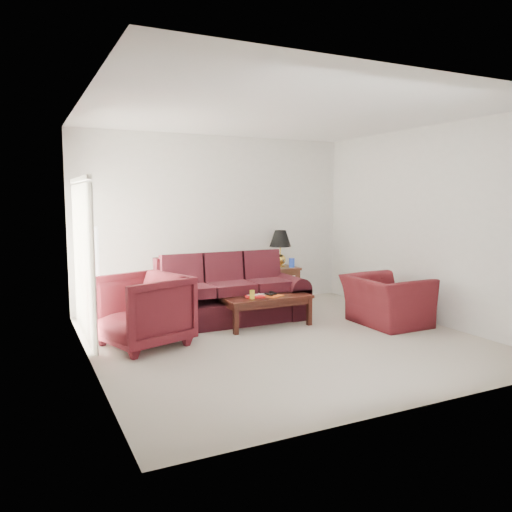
{
  "coord_description": "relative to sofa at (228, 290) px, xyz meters",
  "views": [
    {
      "loc": [
        -3.21,
        -5.81,
        1.91
      ],
      "look_at": [
        0.0,
        0.85,
        1.05
      ],
      "focal_mm": 35.0,
      "sensor_mm": 36.0,
      "label": 1
    }
  ],
  "objects": [
    {
      "name": "picture_frame",
      "position": [
        1.26,
        1.05,
        0.23
      ],
      "size": [
        0.14,
        0.16,
        0.05
      ],
      "primitive_type": "cube",
      "rotation": [
        1.36,
        0.0,
        -0.18
      ],
      "color": "silver",
      "rests_on": "end_table"
    },
    {
      "name": "yellow_glass",
      "position": [
        0.11,
        -0.63,
        0.03
      ],
      "size": [
        0.1,
        0.1,
        0.13
      ],
      "primitive_type": "cylinder",
      "rotation": [
        0.0,
        0.0,
        0.36
      ],
      "color": "gold",
      "rests_on": "coffee_table"
    },
    {
      "name": "remote_a",
      "position": [
        0.42,
        -0.56,
        -0.01
      ],
      "size": [
        0.06,
        0.17,
        0.02
      ],
      "primitive_type": "cube",
      "rotation": [
        0.0,
        0.0,
        0.09
      ],
      "color": "black",
      "rests_on": "coffee_table"
    },
    {
      "name": "floor_lamp",
      "position": [
        -1.91,
        0.75,
        0.25
      ],
      "size": [
        0.25,
        0.25,
        1.5
      ],
      "primitive_type": null,
      "rotation": [
        0.0,
        0.0,
        -0.03
      ],
      "color": "white",
      "rests_on": "ground"
    },
    {
      "name": "remote_b",
      "position": [
        0.52,
        -0.49,
        -0.01
      ],
      "size": [
        0.07,
        0.19,
        0.02
      ],
      "primitive_type": "cube",
      "rotation": [
        0.0,
        0.0,
        -0.11
      ],
      "color": "black",
      "rests_on": "coffee_table"
    },
    {
      "name": "magazine_red",
      "position": [
        0.2,
        -0.54,
        -0.03
      ],
      "size": [
        0.32,
        0.27,
        0.02
      ],
      "primitive_type": "cube",
      "rotation": [
        0.0,
        0.0,
        -0.29
      ],
      "color": "#AF1112",
      "rests_on": "coffee_table"
    },
    {
      "name": "coffee_table",
      "position": [
        0.4,
        -0.48,
        -0.27
      ],
      "size": [
        1.47,
        1.15,
        0.46
      ],
      "primitive_type": null,
      "rotation": [
        0.0,
        0.0,
        0.43
      ],
      "color": "black",
      "rests_on": "ground"
    },
    {
      "name": "throw_pillow",
      "position": [
        -0.48,
        0.65,
        0.25
      ],
      "size": [
        0.43,
        0.24,
        0.42
      ],
      "primitive_type": "cube",
      "rotation": [
        -0.21,
        0.0,
        -0.11
      ],
      "color": "black",
      "rests_on": "sofa"
    },
    {
      "name": "blinds",
      "position": [
        -2.13,
        0.07,
        0.58
      ],
      "size": [
        0.1,
        2.0,
        2.16
      ],
      "primitive_type": "cube",
      "color": "silver",
      "rests_on": "ground"
    },
    {
      "name": "clock",
      "position": [
        1.26,
        0.81,
        0.23
      ],
      "size": [
        0.15,
        0.07,
        0.14
      ],
      "primitive_type": "cube",
      "rotation": [
        0.0,
        0.0,
        -0.17
      ],
      "color": "white",
      "rests_on": "end_table"
    },
    {
      "name": "table_lamp",
      "position": [
        1.43,
        0.95,
        0.49
      ],
      "size": [
        0.43,
        0.43,
        0.67
      ],
      "primitive_type": null,
      "rotation": [
        0.0,
        0.0,
        -0.09
      ],
      "color": "gold",
      "rests_on": "end_table"
    },
    {
      "name": "magazine_orange",
      "position": [
        0.48,
        -0.6,
        -0.03
      ],
      "size": [
        0.31,
        0.28,
        0.01
      ],
      "primitive_type": "cube",
      "rotation": [
        0.0,
        0.0,
        0.39
      ],
      "color": "#C05016",
      "rests_on": "coffee_table"
    },
    {
      "name": "blue_canister",
      "position": [
        1.57,
        0.77,
        0.24
      ],
      "size": [
        0.14,
        0.14,
        0.17
      ],
      "primitive_type": "cylinder",
      "rotation": [
        0.0,
        0.0,
        -0.4
      ],
      "color": "#1A38AC",
      "rests_on": "end_table"
    },
    {
      "name": "end_table",
      "position": [
        1.39,
        0.92,
        -0.17
      ],
      "size": [
        0.65,
        0.65,
        0.66
      ],
      "primitive_type": null,
      "rotation": [
        0.0,
        0.0,
        0.09
      ],
      "color": "#4C301A",
      "rests_on": "ground"
    },
    {
      "name": "magazine_white",
      "position": [
        0.28,
        -0.37,
        -0.03
      ],
      "size": [
        0.34,
        0.28,
        0.02
      ],
      "primitive_type": "cube",
      "rotation": [
        0.0,
        0.0,
        0.14
      ],
      "color": "white",
      "rests_on": "coffee_table"
    },
    {
      "name": "sofa",
      "position": [
        0.0,
        0.0,
        0.0
      ],
      "size": [
        2.52,
        1.25,
        1.0
      ],
      "primitive_type": null,
      "rotation": [
        0.0,
        0.0,
        -0.08
      ],
      "color": "black",
      "rests_on": "ground"
    },
    {
      "name": "floor",
      "position": [
        0.29,
        -1.23,
        -0.5
      ],
      "size": [
        5.0,
        5.0,
        0.0
      ],
      "primitive_type": "plane",
      "color": "beige",
      "rests_on": "ground"
    },
    {
      "name": "armchair_left",
      "position": [
        -1.5,
        -0.73,
        -0.03
      ],
      "size": [
        1.3,
        1.29,
        0.94
      ],
      "primitive_type": "imported",
      "rotation": [
        0.0,
        0.0,
        -1.24
      ],
      "color": "#471017",
      "rests_on": "ground"
    },
    {
      "name": "armchair_right",
      "position": [
        2.08,
        -1.22,
        -0.13
      ],
      "size": [
        1.0,
        1.15,
        0.74
      ],
      "primitive_type": "imported",
      "rotation": [
        0.0,
        0.0,
        1.58
      ],
      "color": "#491016",
      "rests_on": "ground"
    }
  ]
}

